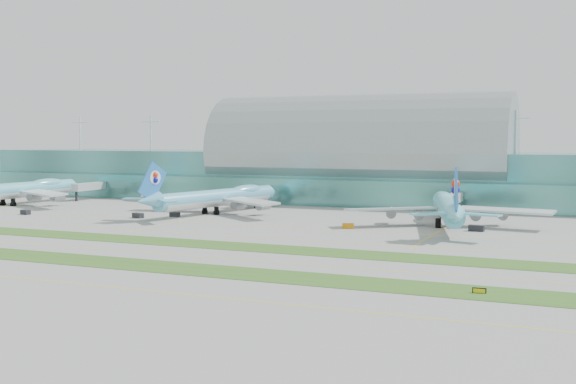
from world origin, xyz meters
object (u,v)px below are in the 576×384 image
at_px(airliner_b, 218,196).
at_px(terminal, 359,166).
at_px(airliner_a, 16,189).
at_px(airliner_c, 447,207).
at_px(taxiway_sign_east, 479,291).

bearing_deg(airliner_b, terminal, 77.50).
bearing_deg(airliner_a, airliner_b, 6.67).
height_order(airliner_b, airliner_c, airliner_b).
height_order(airliner_a, taxiway_sign_east, airliner_a).
bearing_deg(airliner_b, airliner_c, 9.47).
relative_size(terminal, airliner_a, 4.83).
relative_size(airliner_a, airliner_b, 1.05).
xyz_separation_m(airliner_a, taxiway_sign_east, (186.83, -91.90, -5.49)).
relative_size(airliner_a, taxiway_sign_east, 30.49).
bearing_deg(airliner_b, airliner_a, -164.31).
distance_m(terminal, airliner_b, 70.02).
bearing_deg(airliner_a, airliner_c, 3.70).
height_order(terminal, airliner_a, terminal).
distance_m(terminal, airliner_c, 83.76).
bearing_deg(airliner_c, airliner_b, 161.39).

